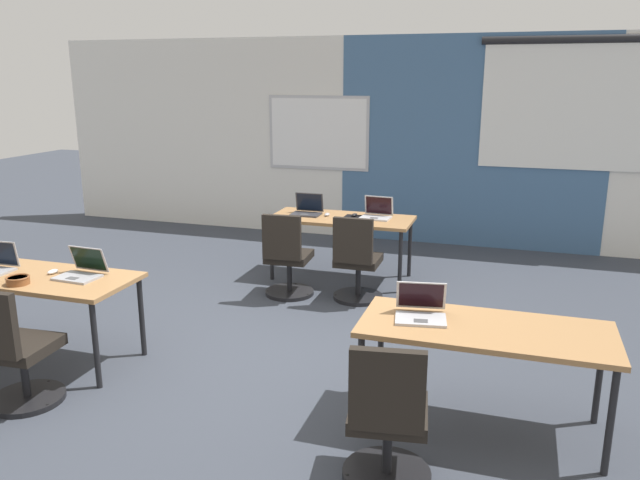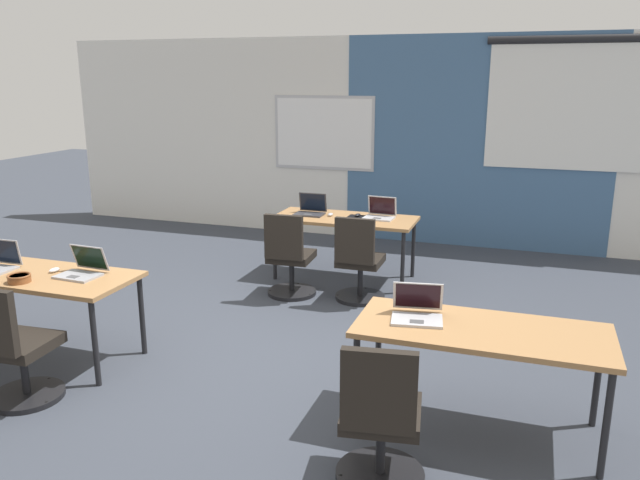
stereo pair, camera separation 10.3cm
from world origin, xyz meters
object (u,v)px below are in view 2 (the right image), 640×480
object	(u,v)px
laptop_near_right_inner	(417,311)
mouse_near_left_inner	(54,270)
desk_near_left	(40,281)
snack_bowl	(19,278)
desk_near_right	(481,337)
laptop_far_left	(310,210)
mouse_far_right	(358,215)
mouse_far_left	(330,214)
desk_far_center	(345,222)
laptop_far_right	(380,214)
chair_far_right	(359,266)
chair_near_left_inner	(14,354)
chair_far_left	(289,262)
chair_near_right_inner	(380,427)
laptop_near_left_inner	(82,269)

from	to	relation	value
laptop_near_right_inner	mouse_near_left_inner	world-z (taller)	laptop_near_right_inner
desk_near_left	snack_bowl	size ratio (longest dim) A/B	9.01
desk_near_right	laptop_near_right_inner	distance (m)	0.44
laptop_far_left	mouse_far_right	size ratio (longest dim) A/B	3.07
laptop_near_right_inner	mouse_far_left	size ratio (longest dim) A/B	3.73
desk_far_center	laptop_far_right	world-z (taller)	laptop_far_right
chair_far_right	snack_bowl	distance (m)	3.16
desk_near_left	laptop_far_right	world-z (taller)	laptop_far_right
desk_near_left	mouse_far_right	size ratio (longest dim) A/B	14.79
desk_near_right	snack_bowl	distance (m)	3.49
mouse_near_left_inner	mouse_far_right	size ratio (longest dim) A/B	0.98
chair_near_left_inner	laptop_far_right	xyz separation A→B (m)	(1.76, 3.59, 0.39)
chair_far_left	snack_bowl	xyz separation A→B (m)	(-1.36, -2.24, 0.38)
chair_far_left	mouse_far_left	bearing A→B (deg)	-107.38
desk_near_right	mouse_near_left_inner	xyz separation A→B (m)	(-3.41, 0.08, 0.08)
chair_near_left_inner	chair_far_right	xyz separation A→B (m)	(1.73, 2.81, 0.00)
laptop_far_left	chair_near_right_inner	bearing A→B (deg)	-65.26
desk_near_right	chair_near_left_inner	xyz separation A→B (m)	(-3.12, -0.70, -0.28)
mouse_far_right	desk_near_right	bearing A→B (deg)	-60.58
desk_near_left	laptop_far_left	bearing A→B (deg)	64.82
laptop_far_right	mouse_far_right	world-z (taller)	laptop_far_right
desk_near_left	laptop_far_left	xyz separation A→B (m)	(1.33, 2.83, 0.11)
mouse_far_left	laptop_far_right	size ratio (longest dim) A/B	0.29
chair_near_right_inner	mouse_far_right	world-z (taller)	chair_near_right_inner
chair_far_right	laptop_far_left	bearing A→B (deg)	-43.15
mouse_near_left_inner	laptop_near_left_inner	bearing A→B (deg)	0.82
desk_far_center	laptop_far_left	bearing A→B (deg)	176.31
chair_far_right	desk_near_left	bearing A→B (deg)	44.35
laptop_near_left_inner	mouse_near_left_inner	size ratio (longest dim) A/B	3.27
desk_near_left	chair_near_left_inner	xyz separation A→B (m)	(0.38, -0.70, -0.28)
laptop_near_left_inner	snack_bowl	bearing A→B (deg)	-135.60
desk_near_left	laptop_far_right	bearing A→B (deg)	53.52
laptop_near_right_inner	chair_near_left_inner	xyz separation A→B (m)	(-2.70, -0.73, -0.39)
desk_near_left	chair_near_right_inner	bearing A→B (deg)	-14.51
chair_near_right_inner	mouse_near_left_inner	distance (m)	3.09
desk_near_right	mouse_near_left_inner	world-z (taller)	mouse_near_left_inner
desk_near_right	laptop_near_left_inner	size ratio (longest dim) A/B	4.63
desk_near_left	mouse_near_left_inner	distance (m)	0.14
desk_near_right	mouse_near_left_inner	size ratio (longest dim) A/B	15.12
mouse_far_left	chair_near_right_inner	bearing A→B (deg)	-67.92
desk_near_right	laptop_far_left	distance (m)	3.57
mouse_near_left_inner	laptop_far_left	size ratio (longest dim) A/B	0.32
mouse_far_left	desk_near_left	bearing A→B (deg)	-119.23
laptop_near_right_inner	laptop_far_right	xyz separation A→B (m)	(-0.94, 2.86, 0.00)
laptop_near_left_inner	chair_far_left	world-z (taller)	laptop_near_left_inner
chair_far_left	chair_far_right	distance (m)	0.74
laptop_near_right_inner	laptop_near_left_inner	size ratio (longest dim) A/B	1.09
laptop_near_left_inner	snack_bowl	world-z (taller)	laptop_near_left_inner
chair_near_left_inner	mouse_far_left	xyz separation A→B (m)	(1.20, 3.51, 0.36)
mouse_near_left_inner	mouse_far_left	size ratio (longest dim) A/B	1.05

